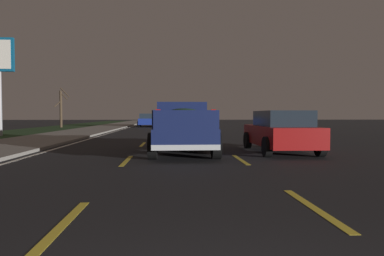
{
  "coord_description": "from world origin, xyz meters",
  "views": [
    {
      "loc": [
        -1.21,
        0.36,
        1.39
      ],
      "look_at": [
        10.96,
        -0.32,
        0.93
      ],
      "focal_mm": 32.8,
      "sensor_mm": 36.0,
      "label": 1
    }
  ],
  "objects_px": {
    "sedan_tan": "(206,120)",
    "bare_tree_far": "(61,108)",
    "sedan_blue": "(147,120)",
    "pickup_truck": "(182,126)",
    "sedan_red": "(281,131)"
  },
  "relations": [
    {
      "from": "sedan_red",
      "to": "sedan_blue",
      "type": "relative_size",
      "value": 0.99
    },
    {
      "from": "pickup_truck",
      "to": "sedan_tan",
      "type": "distance_m",
      "value": 25.73
    },
    {
      "from": "sedan_red",
      "to": "sedan_blue",
      "type": "height_order",
      "value": "same"
    },
    {
      "from": "sedan_tan",
      "to": "bare_tree_far",
      "type": "xyz_separation_m",
      "value": [
        1.37,
        16.05,
        1.39
      ]
    },
    {
      "from": "pickup_truck",
      "to": "sedan_tan",
      "type": "relative_size",
      "value": 1.23
    },
    {
      "from": "sedan_blue",
      "to": "pickup_truck",
      "type": "bearing_deg",
      "value": -173.33
    },
    {
      "from": "sedan_tan",
      "to": "sedan_blue",
      "type": "distance_m",
      "value": 7.15
    },
    {
      "from": "pickup_truck",
      "to": "sedan_blue",
      "type": "xyz_separation_m",
      "value": [
        28.11,
        3.29,
        -0.2
      ]
    },
    {
      "from": "sedan_blue",
      "to": "sedan_red",
      "type": "bearing_deg",
      "value": -166.16
    },
    {
      "from": "bare_tree_far",
      "to": "sedan_tan",
      "type": "bearing_deg",
      "value": -94.87
    },
    {
      "from": "pickup_truck",
      "to": "sedan_red",
      "type": "xyz_separation_m",
      "value": [
        -0.05,
        -3.65,
        -0.2
      ]
    },
    {
      "from": "pickup_truck",
      "to": "sedan_blue",
      "type": "relative_size",
      "value": 1.22
    },
    {
      "from": "sedan_tan",
      "to": "bare_tree_far",
      "type": "distance_m",
      "value": 16.17
    },
    {
      "from": "pickup_truck",
      "to": "sedan_red",
      "type": "bearing_deg",
      "value": -90.76
    },
    {
      "from": "sedan_blue",
      "to": "bare_tree_far",
      "type": "distance_m",
      "value": 9.58
    }
  ]
}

